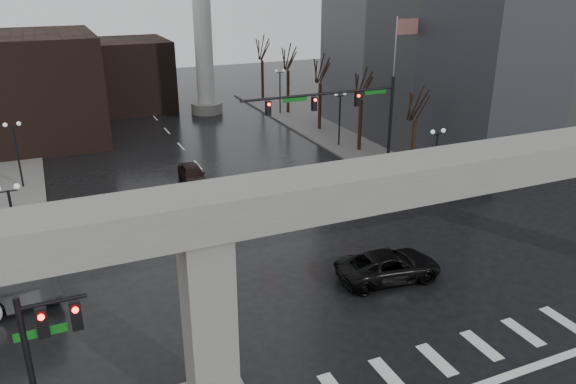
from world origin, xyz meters
The scene contains 21 objects.
ground centered at (0.00, 0.00, 0.00)m, with size 160.00×160.00×0.00m, color black.
sidewalk_ne centered at (26.00, 36.00, 0.07)m, with size 28.00×36.00×0.15m, color slate.
elevated_guideway centered at (1.26, 0.00, 6.88)m, with size 48.00×2.60×8.70m.
building_far_left centered at (-14.00, 42.00, 5.00)m, with size 16.00×14.00×10.00m, color black.
building_far_mid centered at (-2.00, 52.00, 4.00)m, with size 10.00×10.00×8.00m, color black.
signal_mast_arm centered at (8.99, 18.80, 5.83)m, with size 12.12×0.43×8.00m.
signal_left_pole centered at (-12.25, 0.50, 4.07)m, with size 2.30×0.30×6.00m.
flagpole_assembly centered at (15.29, 22.00, 7.53)m, with size 2.06×0.12×12.00m.
lamp_right_0 centered at (13.50, 14.00, 3.47)m, with size 1.22×0.32×5.11m.
lamp_right_1 centered at (13.50, 28.00, 3.47)m, with size 1.22×0.32×5.11m.
lamp_right_2 centered at (13.50, 42.00, 3.47)m, with size 1.22×0.32×5.11m.
lamp_left_0 centered at (-13.50, 14.00, 3.47)m, with size 1.22×0.32×5.11m.
lamp_left_1 centered at (-13.50, 28.00, 3.47)m, with size 1.22×0.32×5.11m.
lamp_left_2 centered at (-13.50, 42.00, 3.47)m, with size 1.22×0.32×5.11m.
tree_right_0 centered at (14.53, 18.02, 2.79)m, with size 1.09×1.58×7.50m.
tree_right_1 centered at (14.53, 26.02, 2.85)m, with size 1.09×1.61×7.67m.
tree_right_2 centered at (14.53, 34.02, 2.91)m, with size 1.10×1.63×7.85m.
tree_right_3 centered at (14.53, 42.02, 2.98)m, with size 1.11×1.66×8.02m.
tree_right_4 centered at (14.53, 50.02, 3.04)m, with size 1.12×1.69×8.19m.
pickup_truck centered at (4.23, 5.49, 0.78)m, with size 2.58×5.59×1.55m, color black.
far_car centered at (-1.53, 23.76, 0.75)m, with size 1.77×4.39×1.50m, color black.
Camera 1 is at (-11.14, -16.22, 15.19)m, focal length 35.00 mm.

